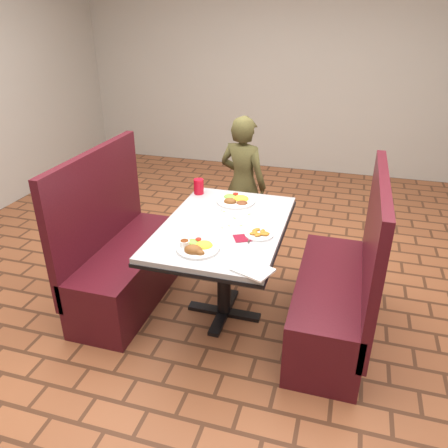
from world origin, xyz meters
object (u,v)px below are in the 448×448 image
Objects in this scene: booth_bench_right at (337,295)px; plantain_plate at (259,234)px; booth_bench_left at (124,260)px; diner_person at (243,184)px; dining_table at (224,237)px; far_dinner_plate at (236,199)px; near_dinner_plate at (197,246)px; red_tumbler at (199,186)px.

plantain_plate is (-0.54, -0.10, 0.43)m from booth_bench_right.
booth_bench_left is 0.96× the size of diner_person.
plantain_plate is at bearing 124.06° from diner_person.
far_dinner_plate is (-0.02, 0.39, 0.12)m from dining_table.
plantain_plate is at bearing 42.23° from near_dinner_plate.
diner_person reaches higher than far_dinner_plate.
far_dinner_plate is (-0.82, 0.39, 0.45)m from booth_bench_right.
dining_table is 1.01× the size of booth_bench_right.
dining_table is at bearing 81.56° from near_dinner_plate.
near_dinner_plate is at bearing -27.52° from booth_bench_left.
booth_bench_left is 4.23× the size of far_dinner_plate.
near_dinner_plate is at bearing -92.82° from far_dinner_plate.
booth_bench_left is 0.81m from red_tumbler.
near_dinner_plate is 0.91m from red_tumbler.
booth_bench_right is at bearing -22.39° from red_tumbler.
diner_person is at bearing 108.81° from plantain_plate.
booth_bench_left is 1.15m from plantain_plate.
booth_bench_right is at bearing 24.29° from near_dinner_plate.
booth_bench_left is 0.98m from far_dinner_plate.
red_tumbler is at bearing 46.18° from booth_bench_left.
diner_person is 4.41× the size of far_dinner_plate.
far_dinner_plate is (0.78, 0.39, 0.45)m from booth_bench_left.
booth_bench_right is (0.80, 0.00, -0.32)m from dining_table.
dining_table is at bearing 159.82° from plantain_plate.
booth_bench_left is 10.17× the size of red_tumbler.
booth_bench_left is at bearing 152.48° from near_dinner_plate.
red_tumbler is (-0.29, 0.86, 0.03)m from near_dinner_plate.
booth_bench_left is 1.60m from booth_bench_right.
far_dinner_plate is 1.55× the size of plantain_plate.
dining_table is 0.86m from booth_bench_right.
far_dinner_plate is (0.12, -0.69, 0.15)m from diner_person.
booth_bench_right is 0.70m from plantain_plate.
near_dinner_plate reaches higher than dining_table.
near_dinner_plate is (-0.86, -0.39, 0.45)m from booth_bench_right.
dining_table is at bearing 0.00° from booth_bench_left.
dining_table is 1.09m from diner_person.
diner_person is 6.83× the size of plantain_plate.
booth_bench_right is at bearing -25.40° from far_dinner_plate.
diner_person reaches higher than booth_bench_right.
booth_bench_left is at bearing 174.81° from plantain_plate.
red_tumbler is at bearing 86.49° from diner_person.
dining_table is at bearing 112.58° from diner_person.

